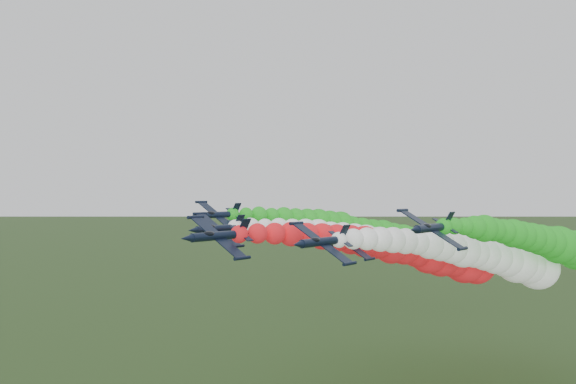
{
  "coord_description": "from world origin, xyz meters",
  "views": [
    {
      "loc": [
        60.98,
        -60.02,
        40.77
      ],
      "look_at": [
        7.46,
        4.92,
        41.02
      ],
      "focal_mm": 35.0,
      "sensor_mm": 36.0,
      "label": 1
    }
  ],
  "objects_px": {
    "jet_inner_right": "(495,258)",
    "jet_outer_right": "(568,248)",
    "jet_lead": "(426,254)",
    "jet_inner_left": "(392,245)",
    "jet_trail": "(486,255)",
    "jet_outer_left": "(376,234)"
  },
  "relations": [
    {
      "from": "jet_lead",
      "to": "jet_outer_right",
      "type": "xyz_separation_m",
      "value": [
        19.72,
        21.55,
        0.66
      ]
    },
    {
      "from": "jet_outer_right",
      "to": "jet_trail",
      "type": "xyz_separation_m",
      "value": [
        -17.71,
        4.24,
        -2.89
      ]
    },
    {
      "from": "jet_inner_left",
      "to": "jet_outer_left",
      "type": "distance_m",
      "value": 12.98
    },
    {
      "from": "jet_lead",
      "to": "jet_inner_left",
      "type": "bearing_deg",
      "value": 142.23
    },
    {
      "from": "jet_lead",
      "to": "jet_trail",
      "type": "xyz_separation_m",
      "value": [
        2.01,
        25.79,
        -2.23
      ]
    },
    {
      "from": "jet_inner_right",
      "to": "jet_outer_left",
      "type": "distance_m",
      "value": 32.42
    },
    {
      "from": "jet_lead",
      "to": "jet_inner_right",
      "type": "distance_m",
      "value": 14.04
    },
    {
      "from": "jet_lead",
      "to": "jet_inner_right",
      "type": "height_order",
      "value": "jet_lead"
    },
    {
      "from": "jet_outer_right",
      "to": "jet_trail",
      "type": "height_order",
      "value": "jet_outer_right"
    },
    {
      "from": "jet_inner_right",
      "to": "jet_inner_left",
      "type": "bearing_deg",
      "value": -178.29
    },
    {
      "from": "jet_inner_left",
      "to": "jet_inner_right",
      "type": "distance_m",
      "value": 22.0
    },
    {
      "from": "jet_outer_right",
      "to": "jet_trail",
      "type": "relative_size",
      "value": 1.0
    },
    {
      "from": "jet_lead",
      "to": "jet_trail",
      "type": "bearing_deg",
      "value": 85.54
    },
    {
      "from": "jet_lead",
      "to": "jet_outer_right",
      "type": "relative_size",
      "value": 0.99
    },
    {
      "from": "jet_outer_left",
      "to": "jet_inner_left",
      "type": "bearing_deg",
      "value": -44.1
    },
    {
      "from": "jet_inner_left",
      "to": "jet_outer_right",
      "type": "height_order",
      "value": "jet_outer_right"
    },
    {
      "from": "jet_inner_left",
      "to": "jet_outer_left",
      "type": "xyz_separation_m",
      "value": [
        -9.24,
        8.96,
        1.64
      ]
    },
    {
      "from": "jet_inner_right",
      "to": "jet_outer_right",
      "type": "relative_size",
      "value": 1.0
    },
    {
      "from": "jet_inner_right",
      "to": "jet_lead",
      "type": "bearing_deg",
      "value": -131.93
    },
    {
      "from": "jet_inner_right",
      "to": "jet_trail",
      "type": "height_order",
      "value": "jet_inner_right"
    },
    {
      "from": "jet_inner_left",
      "to": "jet_trail",
      "type": "distance_m",
      "value": 21.83
    },
    {
      "from": "jet_inner_right",
      "to": "jet_outer_right",
      "type": "bearing_deg",
      "value": 47.06
    }
  ]
}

